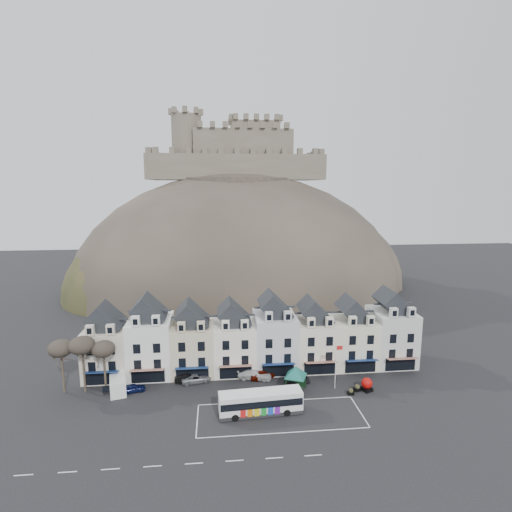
{
  "coord_description": "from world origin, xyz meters",
  "views": [
    {
      "loc": [
        -6.11,
        -47.02,
        30.43
      ],
      "look_at": [
        1.04,
        24.0,
        17.76
      ],
      "focal_mm": 28.0,
      "sensor_mm": 36.0,
      "label": 1
    }
  ],
  "objects_px": {
    "bus": "(261,402)",
    "car_charcoal": "(297,380)",
    "flagpole": "(336,364)",
    "car_navy": "(133,388)",
    "bus_shelter": "(296,372)",
    "red_buoy": "(367,384)",
    "white_van": "(118,384)",
    "car_silver": "(196,378)",
    "car_black": "(189,377)",
    "car_maroon": "(262,374)",
    "car_white": "(255,374)"
  },
  "relations": [
    {
      "from": "bus",
      "to": "car_charcoal",
      "type": "relative_size",
      "value": 2.87
    },
    {
      "from": "flagpole",
      "to": "car_navy",
      "type": "height_order",
      "value": "flagpole"
    },
    {
      "from": "bus",
      "to": "bus_shelter",
      "type": "xyz_separation_m",
      "value": [
        5.96,
        5.77,
        1.17
      ]
    },
    {
      "from": "red_buoy",
      "to": "car_charcoal",
      "type": "relative_size",
      "value": 0.51
    },
    {
      "from": "bus",
      "to": "white_van",
      "type": "distance_m",
      "value": 22.14
    },
    {
      "from": "white_van",
      "to": "car_charcoal",
      "type": "xyz_separation_m",
      "value": [
        27.14,
        -0.46,
        -0.51
      ]
    },
    {
      "from": "bus_shelter",
      "to": "car_silver",
      "type": "height_order",
      "value": "bus_shelter"
    },
    {
      "from": "bus",
      "to": "red_buoy",
      "type": "distance_m",
      "value": 17.15
    },
    {
      "from": "bus_shelter",
      "to": "car_black",
      "type": "bearing_deg",
      "value": -171.16
    },
    {
      "from": "red_buoy",
      "to": "flagpole",
      "type": "relative_size",
      "value": 0.29
    },
    {
      "from": "flagpole",
      "to": "car_navy",
      "type": "distance_m",
      "value": 30.62
    },
    {
      "from": "red_buoy",
      "to": "flagpole",
      "type": "xyz_separation_m",
      "value": [
        -4.48,
        1.12,
        2.98
      ]
    },
    {
      "from": "white_van",
      "to": "car_navy",
      "type": "xyz_separation_m",
      "value": [
        2.3,
        -0.53,
        -0.55
      ]
    },
    {
      "from": "car_navy",
      "to": "car_charcoal",
      "type": "xyz_separation_m",
      "value": [
        24.85,
        0.06,
        0.05
      ]
    },
    {
      "from": "white_van",
      "to": "bus",
      "type": "bearing_deg",
      "value": -35.83
    },
    {
      "from": "bus",
      "to": "bus_shelter",
      "type": "relative_size",
      "value": 2.09
    },
    {
      "from": "flagpole",
      "to": "car_silver",
      "type": "height_order",
      "value": "flagpole"
    },
    {
      "from": "car_maroon",
      "to": "car_charcoal",
      "type": "height_order",
      "value": "car_maroon"
    },
    {
      "from": "bus_shelter",
      "to": "red_buoy",
      "type": "bearing_deg",
      "value": 16.12
    },
    {
      "from": "car_maroon",
      "to": "bus",
      "type": "bearing_deg",
      "value": 153.35
    },
    {
      "from": "red_buoy",
      "to": "car_charcoal",
      "type": "height_order",
      "value": "red_buoy"
    },
    {
      "from": "bus_shelter",
      "to": "flagpole",
      "type": "height_order",
      "value": "flagpole"
    },
    {
      "from": "car_navy",
      "to": "car_white",
      "type": "height_order",
      "value": "car_white"
    },
    {
      "from": "flagpole",
      "to": "car_navy",
      "type": "xyz_separation_m",
      "value": [
        -30.37,
        1.99,
        -3.42
      ]
    },
    {
      "from": "bus_shelter",
      "to": "car_silver",
      "type": "relative_size",
      "value": 1.19
    },
    {
      "from": "red_buoy",
      "to": "car_white",
      "type": "xyz_separation_m",
      "value": [
        -16.4,
        5.48,
        -0.26
      ]
    },
    {
      "from": "red_buoy",
      "to": "car_black",
      "type": "distance_m",
      "value": 27.36
    },
    {
      "from": "car_black",
      "to": "car_charcoal",
      "type": "relative_size",
      "value": 1.09
    },
    {
      "from": "car_silver",
      "to": "car_charcoal",
      "type": "height_order",
      "value": "car_charcoal"
    },
    {
      "from": "car_maroon",
      "to": "car_charcoal",
      "type": "distance_m",
      "value": 5.69
    },
    {
      "from": "red_buoy",
      "to": "white_van",
      "type": "height_order",
      "value": "white_van"
    },
    {
      "from": "car_navy",
      "to": "car_silver",
      "type": "xyz_separation_m",
      "value": [
        9.25,
        2.18,
        0.04
      ]
    },
    {
      "from": "flagpole",
      "to": "car_black",
      "type": "bearing_deg",
      "value": 168.95
    },
    {
      "from": "car_maroon",
      "to": "car_white",
      "type": "bearing_deg",
      "value": 71.1
    },
    {
      "from": "car_navy",
      "to": "car_black",
      "type": "bearing_deg",
      "value": -89.01
    },
    {
      "from": "car_white",
      "to": "car_charcoal",
      "type": "distance_m",
      "value": 6.8
    },
    {
      "from": "flagpole",
      "to": "car_white",
      "type": "distance_m",
      "value": 13.1
    },
    {
      "from": "white_van",
      "to": "bus_shelter",
      "type": "bearing_deg",
      "value": -19.37
    },
    {
      "from": "bus_shelter",
      "to": "car_navy",
      "type": "bearing_deg",
      "value": -160.99
    },
    {
      "from": "car_silver",
      "to": "car_charcoal",
      "type": "distance_m",
      "value": 15.74
    },
    {
      "from": "car_navy",
      "to": "car_white",
      "type": "bearing_deg",
      "value": -98.08
    },
    {
      "from": "car_black",
      "to": "flagpole",
      "type": "bearing_deg",
      "value": -105.34
    },
    {
      "from": "flagpole",
      "to": "car_silver",
      "type": "relative_size",
      "value": 1.54
    },
    {
      "from": "car_silver",
      "to": "car_white",
      "type": "xyz_separation_m",
      "value": [
        9.2,
        0.19,
        0.14
      ]
    },
    {
      "from": "flagpole",
      "to": "white_van",
      "type": "distance_m",
      "value": 32.88
    },
    {
      "from": "bus_shelter",
      "to": "car_silver",
      "type": "xyz_separation_m",
      "value": [
        -15.01,
        3.97,
        -2.28
      ]
    },
    {
      "from": "car_black",
      "to": "white_van",
      "type": "bearing_deg",
      "value": 95.79
    },
    {
      "from": "red_buoy",
      "to": "flagpole",
      "type": "distance_m",
      "value": 5.5
    },
    {
      "from": "flagpole",
      "to": "car_charcoal",
      "type": "bearing_deg",
      "value": 159.56
    },
    {
      "from": "bus_shelter",
      "to": "car_maroon",
      "type": "xyz_separation_m",
      "value": [
        -4.61,
        4.16,
        -2.2
      ]
    }
  ]
}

